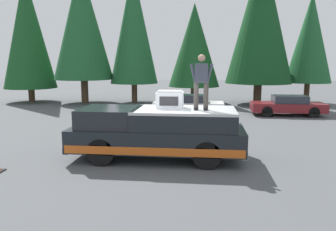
% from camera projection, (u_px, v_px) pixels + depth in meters
% --- Properties ---
extents(ground_plane, '(90.00, 90.00, 0.00)m').
position_uv_depth(ground_plane, '(169.00, 159.00, 11.00)').
color(ground_plane, '#4C4F51').
extents(pickup_truck, '(2.01, 5.54, 1.65)m').
position_uv_depth(pickup_truck, '(157.00, 132.00, 10.83)').
color(pickup_truck, black).
rests_on(pickup_truck, ground).
extents(compressor_unit, '(0.65, 0.84, 0.56)m').
position_uv_depth(compressor_unit, '(170.00, 99.00, 10.78)').
color(compressor_unit, silver).
rests_on(compressor_unit, pickup_truck).
extents(person_on_truck_bed, '(0.29, 0.72, 1.69)m').
position_uv_depth(person_on_truck_bed, '(201.00, 81.00, 10.28)').
color(person_on_truck_bed, '#423D38').
rests_on(person_on_truck_bed, pickup_truck).
extents(parked_car_maroon, '(1.64, 4.10, 1.16)m').
position_uv_depth(parked_car_maroon, '(288.00, 105.00, 19.55)').
color(parked_car_maroon, maroon).
rests_on(parked_car_maroon, ground).
extents(parked_car_white, '(1.64, 4.10, 1.16)m').
position_uv_depth(parked_car_white, '(189.00, 105.00, 19.90)').
color(parked_car_white, white).
rests_on(parked_car_white, ground).
extents(conifer_far_left, '(3.25, 3.25, 7.94)m').
position_uv_depth(conifer_far_left, '(310.00, 38.00, 24.30)').
color(conifer_far_left, '#4C3826').
rests_on(conifer_far_left, ground).
extents(conifer_left, '(4.74, 4.74, 10.89)m').
position_uv_depth(conifer_left, '(261.00, 17.00, 23.77)').
color(conifer_left, '#4C3826').
rests_on(conifer_left, ground).
extents(conifer_center_left, '(3.83, 3.83, 7.35)m').
position_uv_depth(conifer_center_left, '(194.00, 45.00, 25.18)').
color(conifer_center_left, '#4C3826').
rests_on(conifer_center_left, ground).
extents(conifer_center_right, '(3.53, 3.53, 9.86)m').
position_uv_depth(conifer_center_right, '(133.00, 26.00, 24.80)').
color(conifer_center_right, '#4C3826').
rests_on(conifer_center_right, ground).
extents(conifer_right, '(4.36, 4.36, 10.07)m').
position_uv_depth(conifer_right, '(82.00, 22.00, 24.65)').
color(conifer_right, '#4C3826').
rests_on(conifer_right, ground).
extents(conifer_far_right, '(3.88, 3.88, 9.58)m').
position_uv_depth(conifer_far_right, '(28.00, 31.00, 25.20)').
color(conifer_far_right, '#4C3826').
rests_on(conifer_far_right, ground).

